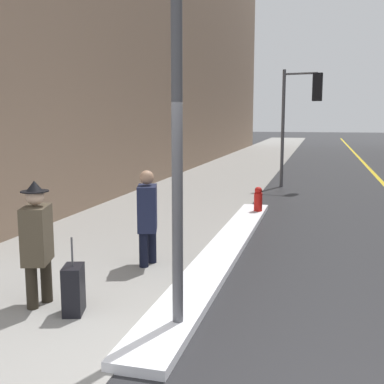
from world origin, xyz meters
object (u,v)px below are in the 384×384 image
lamp_post (177,61)px  traffic_light_near (304,102)px  rolling_suitcase (74,290)px  pedestrian_trailing (147,213)px  pedestrian_in_fedora (37,239)px  fire_hydrant (258,201)px

lamp_post → traffic_light_near: (0.86, 11.75, -0.06)m
traffic_light_near → rolling_suitcase: traffic_light_near is taller
traffic_light_near → pedestrian_trailing: bearing=-93.5°
pedestrian_in_fedora → pedestrian_trailing: pedestrian_in_fedora is taller
pedestrian_trailing → lamp_post: bearing=10.8°
pedestrian_in_fedora → rolling_suitcase: bearing=60.0°
lamp_post → fire_hydrant: (0.05, 6.65, -2.57)m
traffic_light_near → lamp_post: bearing=-85.8°
traffic_light_near → pedestrian_trailing: 10.00m
lamp_post → pedestrian_trailing: lamp_post is taller
rolling_suitcase → fire_hydrant: rolling_suitcase is taller
pedestrian_trailing → rolling_suitcase: pedestrian_trailing is taller
fire_hydrant → traffic_light_near: bearing=81.0°
lamp_post → pedestrian_in_fedora: size_ratio=3.06×
rolling_suitcase → fire_hydrant: size_ratio=1.36×
traffic_light_near → pedestrian_trailing: traffic_light_near is taller
pedestrian_in_fedora → pedestrian_trailing: 2.07m
lamp_post → rolling_suitcase: lamp_post is taller
fire_hydrant → rolling_suitcase: bearing=-101.9°
lamp_post → fire_hydrant: 7.12m
pedestrian_in_fedora → rolling_suitcase: size_ratio=1.67×
lamp_post → traffic_light_near: 11.78m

